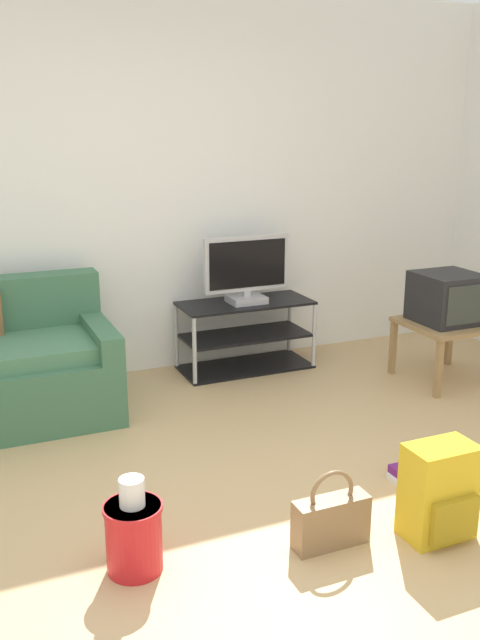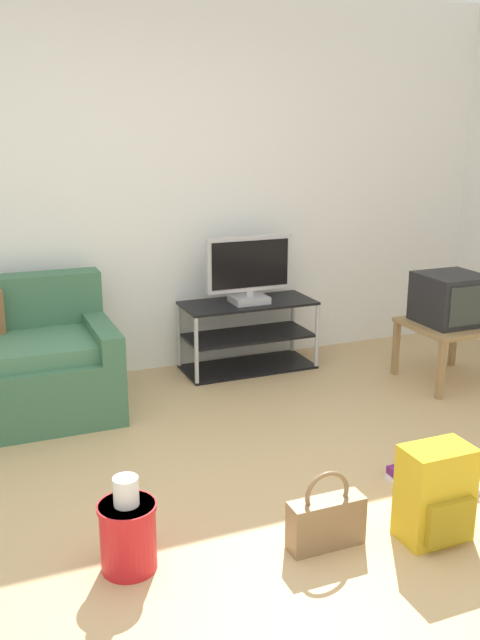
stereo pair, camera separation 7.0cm
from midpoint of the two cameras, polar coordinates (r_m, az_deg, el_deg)
ground_plane at (r=3.16m, az=1.36°, el=-18.50°), size 9.00×9.80×0.02m
wall_back at (r=4.97m, az=-10.08°, el=10.72°), size 9.00×0.10×2.70m
tv_stand at (r=5.15m, az=1.04°, el=-1.27°), size 0.98×0.43×0.51m
flat_tv at (r=5.01m, az=1.17°, el=4.12°), size 0.65×0.22×0.49m
side_table at (r=5.08m, az=17.26°, el=-0.89°), size 0.57×0.57×0.43m
crt_tv at (r=5.04m, az=17.36°, el=1.69°), size 0.42×0.42×0.35m
backpack at (r=3.24m, az=16.41°, el=-13.60°), size 0.31×0.27×0.44m
handbag at (r=3.13m, az=7.77°, el=-16.03°), size 0.34×0.11×0.36m
cleaning_bucket at (r=2.98m, az=-8.53°, el=-16.83°), size 0.24×0.24×0.41m
floor_tray at (r=3.74m, az=16.44°, el=-12.44°), size 0.43×0.33×0.14m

